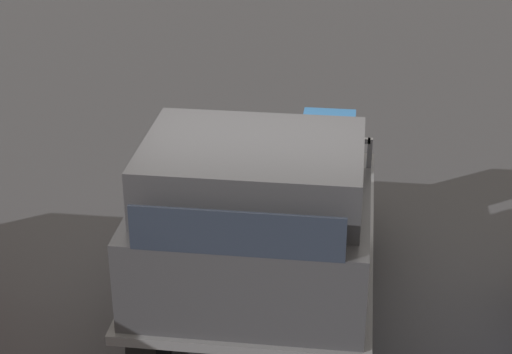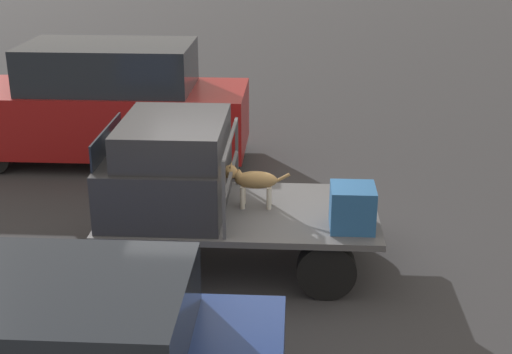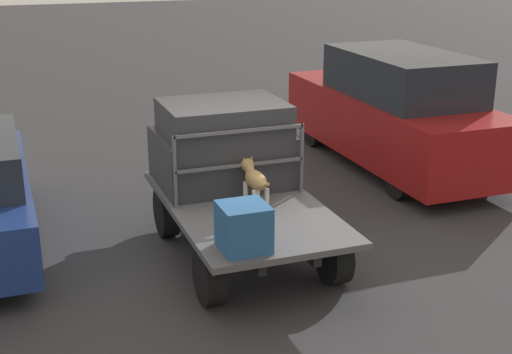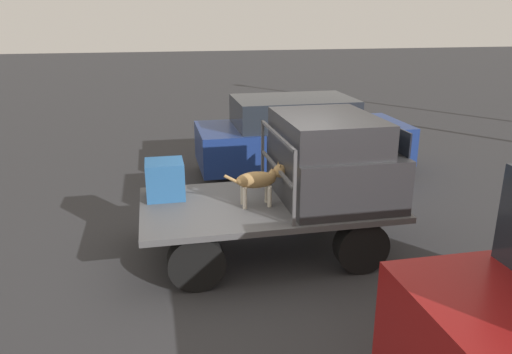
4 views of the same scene
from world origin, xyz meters
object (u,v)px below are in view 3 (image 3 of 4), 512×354
at_px(cargo_crate, 244,227).
at_px(dog, 254,178).
at_px(parked_pickup_far, 394,111).
at_px(flatbed_truck, 244,218).

bearing_deg(cargo_crate, dog, -24.89).
bearing_deg(parked_pickup_far, flatbed_truck, 136.23).
relative_size(flatbed_truck, cargo_crate, 6.58).
bearing_deg(cargo_crate, flatbed_truck, -19.17).
xyz_separation_m(cargo_crate, parked_pickup_far, (4.21, -4.39, 0.01)).
height_order(dog, cargo_crate, dog).
bearing_deg(flatbed_truck, dog, -137.89).
distance_m(cargo_crate, parked_pickup_far, 6.08).
bearing_deg(dog, cargo_crate, 150.18).
bearing_deg(dog, flatbed_truck, 37.18).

